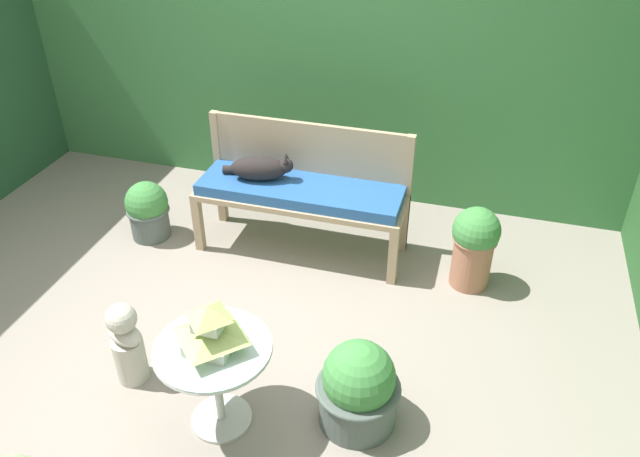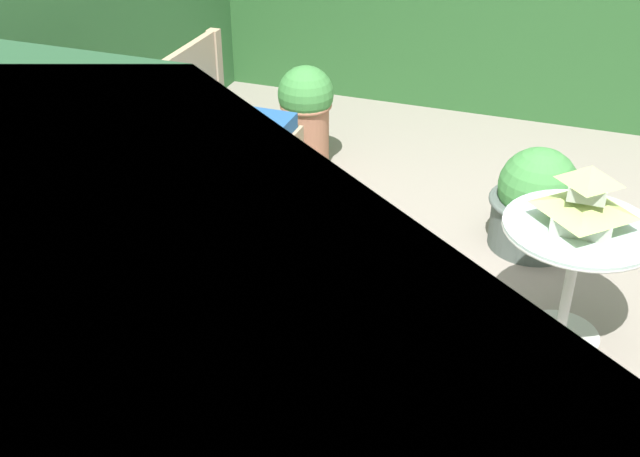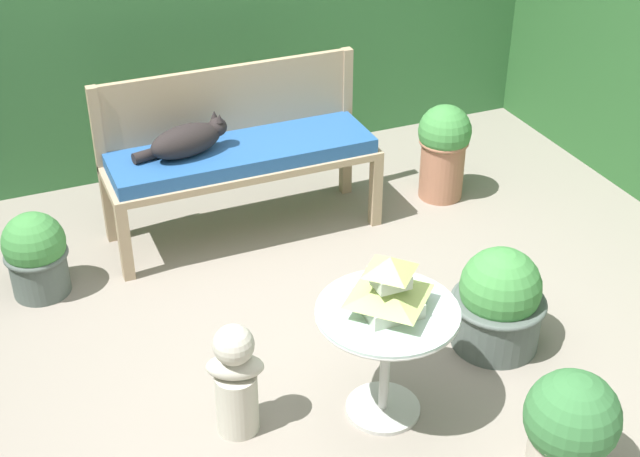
% 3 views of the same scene
% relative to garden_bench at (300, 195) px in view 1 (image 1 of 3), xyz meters
% --- Properties ---
extents(ground, '(30.00, 30.00, 0.00)m').
position_rel_garden_bench_xyz_m(ground, '(-0.17, -1.16, -0.47)').
color(ground, gray).
extents(foliage_hedge_back, '(6.40, 1.05, 2.12)m').
position_rel_garden_bench_xyz_m(foliage_hedge_back, '(-0.17, 1.44, 0.59)').
color(foliage_hedge_back, '#38703D').
rests_on(foliage_hedge_back, ground).
extents(garden_bench, '(1.51, 0.48, 0.55)m').
position_rel_garden_bench_xyz_m(garden_bench, '(0.00, 0.00, 0.00)').
color(garden_bench, tan).
rests_on(garden_bench, ground).
extents(bench_backrest, '(1.51, 0.06, 0.92)m').
position_rel_garden_bench_xyz_m(bench_backrest, '(0.00, 0.22, 0.20)').
color(bench_backrest, tan).
rests_on(bench_backrest, ground).
extents(cat, '(0.53, 0.26, 0.20)m').
position_rel_garden_bench_xyz_m(cat, '(-0.30, 0.00, 0.17)').
color(cat, black).
rests_on(cat, garden_bench).
extents(patio_table, '(0.60, 0.60, 0.54)m').
position_rel_garden_bench_xyz_m(patio_table, '(0.08, -1.64, -0.04)').
color(patio_table, '#B7B7B2').
rests_on(patio_table, ground).
extents(pagoda_birdhouse, '(0.30, 0.30, 0.26)m').
position_rel_garden_bench_xyz_m(pagoda_birdhouse, '(0.08, -1.64, 0.19)').
color(pagoda_birdhouse, '#B2BCA8').
rests_on(pagoda_birdhouse, patio_table).
extents(garden_bust, '(0.27, 0.22, 0.53)m').
position_rel_garden_bench_xyz_m(garden_bust, '(-0.54, -1.50, -0.20)').
color(garden_bust, '#B7B2A3').
rests_on(garden_bust, ground).
extents(potted_plant_table_near, '(0.33, 0.33, 0.46)m').
position_rel_garden_bench_xyz_m(potted_plant_table_near, '(-1.17, -0.16, -0.24)').
color(potted_plant_table_near, '#4C5651').
rests_on(potted_plant_table_near, ground).
extents(potted_plant_table_far, '(0.45, 0.45, 0.51)m').
position_rel_garden_bench_xyz_m(potted_plant_table_far, '(0.77, -1.43, -0.23)').
color(potted_plant_table_far, '#4C5651').
rests_on(potted_plant_table_far, ground).
extents(potted_plant_hedge_corner, '(0.32, 0.32, 0.60)m').
position_rel_garden_bench_xyz_m(potted_plant_hedge_corner, '(1.24, -0.07, -0.14)').
color(potted_plant_hedge_corner, '#9E664C').
rests_on(potted_plant_hedge_corner, ground).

